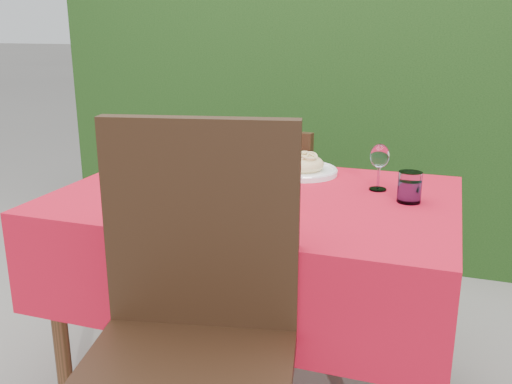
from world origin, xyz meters
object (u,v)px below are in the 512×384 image
(pizza_plate, at_px, (243,200))
(water_glass, at_px, (409,189))
(fork, at_px, (161,193))
(wine_glass, at_px, (380,158))
(chair_near, at_px, (192,319))
(chair_far, at_px, (276,209))
(pasta_plate, at_px, (302,167))

(pizza_plate, bearing_deg, water_glass, 26.52)
(pizza_plate, height_order, fork, pizza_plate)
(pizza_plate, height_order, wine_glass, wine_glass)
(water_glass, relative_size, wine_glass, 0.62)
(pizza_plate, distance_m, fork, 0.31)
(pizza_plate, bearing_deg, chair_near, -86.24)
(chair_near, height_order, water_glass, chair_near)
(water_glass, distance_m, wine_glass, 0.16)
(wine_glass, bearing_deg, chair_near, -113.35)
(wine_glass, bearing_deg, fork, -157.12)
(chair_far, relative_size, water_glass, 9.06)
(pasta_plate, height_order, water_glass, water_glass)
(pizza_plate, xyz_separation_m, fork, (-0.30, 0.06, -0.02))
(water_glass, relative_size, fork, 0.50)
(chair_near, height_order, chair_far, chair_near)
(pizza_plate, bearing_deg, pasta_plate, 81.95)
(chair_near, relative_size, water_glass, 11.22)
(water_glass, bearing_deg, chair_far, 137.04)
(pasta_plate, relative_size, wine_glass, 1.65)
(water_glass, height_order, fork, water_glass)
(chair_near, xyz_separation_m, wine_glass, (0.32, 0.75, 0.25))
(chair_far, bearing_deg, pizza_plate, 107.01)
(pizza_plate, xyz_separation_m, wine_glass, (0.35, 0.33, 0.08))
(chair_near, relative_size, pizza_plate, 3.31)
(chair_far, height_order, fork, chair_far)
(chair_near, distance_m, water_glass, 0.80)
(chair_far, height_order, wine_glass, wine_glass)
(pasta_plate, bearing_deg, wine_glass, -22.77)
(pizza_plate, bearing_deg, wine_glass, 43.30)
(pizza_plate, bearing_deg, fork, 169.53)
(pizza_plate, height_order, pasta_plate, pasta_plate)
(wine_glass, relative_size, fork, 0.82)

